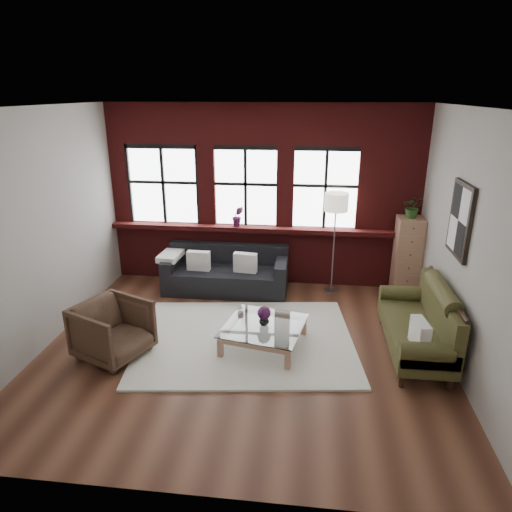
# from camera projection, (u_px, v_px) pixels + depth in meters

# --- Properties ---
(floor) EXTENTS (5.50, 5.50, 0.00)m
(floor) POSITION_uv_depth(u_px,v_px,m) (244.00, 348.00, 6.36)
(floor) COLOR #4B291B
(floor) RESTS_ON ground
(ceiling) EXTENTS (5.50, 5.50, 0.00)m
(ceiling) POSITION_uv_depth(u_px,v_px,m) (241.00, 107.00, 5.27)
(ceiling) COLOR white
(ceiling) RESTS_ON ground
(wall_back) EXTENTS (5.50, 0.00, 5.50)m
(wall_back) POSITION_uv_depth(u_px,v_px,m) (263.00, 196.00, 8.15)
(wall_back) COLOR #A3A097
(wall_back) RESTS_ON ground
(wall_front) EXTENTS (5.50, 0.00, 5.50)m
(wall_front) POSITION_uv_depth(u_px,v_px,m) (196.00, 337.00, 3.48)
(wall_front) COLOR #A3A097
(wall_front) RESTS_ON ground
(wall_left) EXTENTS (0.00, 5.00, 5.00)m
(wall_left) POSITION_uv_depth(u_px,v_px,m) (40.00, 231.00, 6.12)
(wall_left) COLOR #A3A097
(wall_left) RESTS_ON ground
(wall_right) EXTENTS (0.00, 5.00, 5.00)m
(wall_right) POSITION_uv_depth(u_px,v_px,m) (467.00, 247.00, 5.52)
(wall_right) COLOR #A3A097
(wall_right) RESTS_ON ground
(brick_backwall) EXTENTS (5.50, 0.12, 3.20)m
(brick_backwall) POSITION_uv_depth(u_px,v_px,m) (262.00, 197.00, 8.09)
(brick_backwall) COLOR maroon
(brick_backwall) RESTS_ON floor
(sill_ledge) EXTENTS (5.50, 0.30, 0.08)m
(sill_ledge) POSITION_uv_depth(u_px,v_px,m) (262.00, 229.00, 8.20)
(sill_ledge) COLOR maroon
(sill_ledge) RESTS_ON brick_backwall
(window_left) EXTENTS (1.38, 0.10, 1.50)m
(window_left) POSITION_uv_depth(u_px,v_px,m) (164.00, 186.00, 8.25)
(window_left) COLOR black
(window_left) RESTS_ON brick_backwall
(window_mid) EXTENTS (1.38, 0.10, 1.50)m
(window_mid) POSITION_uv_depth(u_px,v_px,m) (246.00, 188.00, 8.09)
(window_mid) COLOR black
(window_mid) RESTS_ON brick_backwall
(window_right) EXTENTS (1.38, 0.10, 1.50)m
(window_right) POSITION_uv_depth(u_px,v_px,m) (325.00, 190.00, 7.93)
(window_right) COLOR black
(window_right) RESTS_ON brick_backwall
(wall_poster) EXTENTS (0.05, 0.74, 0.94)m
(wall_poster) POSITION_uv_depth(u_px,v_px,m) (460.00, 220.00, 5.71)
(wall_poster) COLOR black
(wall_poster) RESTS_ON wall_right
(shag_rug) EXTENTS (3.30, 2.73, 0.03)m
(shag_rug) POSITION_uv_depth(u_px,v_px,m) (246.00, 340.00, 6.53)
(shag_rug) COLOR silver
(shag_rug) RESTS_ON floor
(dark_sofa) EXTENTS (2.16, 0.87, 0.78)m
(dark_sofa) POSITION_uv_depth(u_px,v_px,m) (226.00, 270.00, 8.07)
(dark_sofa) COLOR black
(dark_sofa) RESTS_ON floor
(pillow_a) EXTENTS (0.41, 0.16, 0.34)m
(pillow_a) POSITION_uv_depth(u_px,v_px,m) (199.00, 261.00, 7.96)
(pillow_a) COLOR white
(pillow_a) RESTS_ON dark_sofa
(pillow_b) EXTENTS (0.41, 0.19, 0.34)m
(pillow_b) POSITION_uv_depth(u_px,v_px,m) (245.00, 263.00, 7.87)
(pillow_b) COLOR white
(pillow_b) RESTS_ON dark_sofa
(vintage_settee) EXTENTS (0.82, 1.85, 0.99)m
(vintage_settee) POSITION_uv_depth(u_px,v_px,m) (416.00, 320.00, 6.08)
(vintage_settee) COLOR #403E1D
(vintage_settee) RESTS_ON floor
(pillow_settee) EXTENTS (0.19, 0.39, 0.34)m
(pillow_settee) POSITION_uv_depth(u_px,v_px,m) (420.00, 334.00, 5.52)
(pillow_settee) COLOR white
(pillow_settee) RESTS_ON vintage_settee
(armchair) EXTENTS (1.11, 1.10, 0.77)m
(armchair) POSITION_uv_depth(u_px,v_px,m) (113.00, 330.00, 6.04)
(armchair) COLOR #422E21
(armchair) RESTS_ON floor
(coffee_table) EXTENTS (1.23, 1.23, 0.35)m
(coffee_table) POSITION_uv_depth(u_px,v_px,m) (264.00, 336.00, 6.33)
(coffee_table) COLOR #A27458
(coffee_table) RESTS_ON shag_rug
(vase) EXTENTS (0.18, 0.18, 0.15)m
(vase) POSITION_uv_depth(u_px,v_px,m) (264.00, 320.00, 6.25)
(vase) COLOR #B2B2B2
(vase) RESTS_ON coffee_table
(flowers) EXTENTS (0.18, 0.18, 0.18)m
(flowers) POSITION_uv_depth(u_px,v_px,m) (264.00, 313.00, 6.21)
(flowers) COLOR #491944
(flowers) RESTS_ON vase
(drawer_chest) EXTENTS (0.43, 0.43, 1.39)m
(drawer_chest) POSITION_uv_depth(u_px,v_px,m) (407.00, 257.00, 7.80)
(drawer_chest) COLOR #A27458
(drawer_chest) RESTS_ON floor
(potted_plant_top) EXTENTS (0.36, 0.32, 0.37)m
(potted_plant_top) POSITION_uv_depth(u_px,v_px,m) (413.00, 207.00, 7.50)
(potted_plant_top) COLOR #2D5923
(potted_plant_top) RESTS_ON drawer_chest
(floor_lamp) EXTENTS (0.40, 0.40, 1.92)m
(floor_lamp) POSITION_uv_depth(u_px,v_px,m) (334.00, 240.00, 7.85)
(floor_lamp) COLOR #A5A5A8
(floor_lamp) RESTS_ON floor
(sill_plant) EXTENTS (0.23, 0.20, 0.37)m
(sill_plant) POSITION_uv_depth(u_px,v_px,m) (238.00, 216.00, 8.14)
(sill_plant) COLOR #491944
(sill_plant) RESTS_ON sill_ledge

